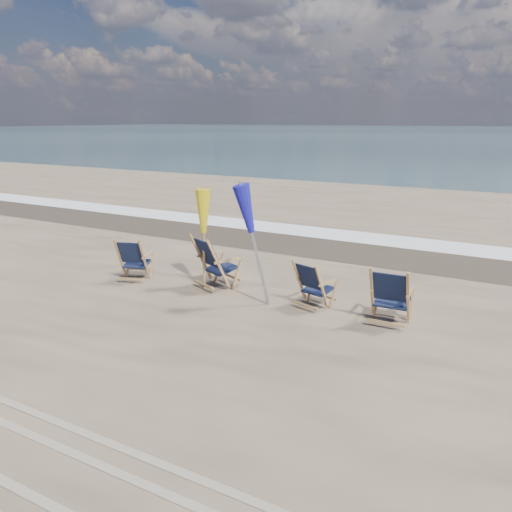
{
  "coord_description": "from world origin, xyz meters",
  "views": [
    {
      "loc": [
        4.16,
        -5.43,
        3.3
      ],
      "look_at": [
        0.0,
        2.2,
        0.9
      ],
      "focal_mm": 35.0,
      "sensor_mm": 36.0,
      "label": 1
    }
  ],
  "objects_px": {
    "umbrella_yellow": "(203,217)",
    "umbrella_blue": "(256,213)",
    "beach_chair_0": "(144,260)",
    "beach_chair_2": "(321,288)",
    "beach_chair_3": "(408,300)",
    "beach_chair_1": "(218,266)"
  },
  "relations": [
    {
      "from": "umbrella_yellow",
      "to": "umbrella_blue",
      "type": "bearing_deg",
      "value": -15.38
    },
    {
      "from": "beach_chair_0",
      "to": "umbrella_blue",
      "type": "height_order",
      "value": "umbrella_blue"
    },
    {
      "from": "beach_chair_2",
      "to": "beach_chair_3",
      "type": "relative_size",
      "value": 0.88
    },
    {
      "from": "beach_chair_2",
      "to": "beach_chair_1",
      "type": "bearing_deg",
      "value": 16.33
    },
    {
      "from": "umbrella_blue",
      "to": "beach_chair_1",
      "type": "bearing_deg",
      "value": 166.35
    },
    {
      "from": "umbrella_yellow",
      "to": "umbrella_blue",
      "type": "height_order",
      "value": "umbrella_blue"
    },
    {
      "from": "beach_chair_1",
      "to": "umbrella_blue",
      "type": "distance_m",
      "value": 1.52
    },
    {
      "from": "beach_chair_1",
      "to": "umbrella_yellow",
      "type": "xyz_separation_m",
      "value": [
        -0.42,
        0.15,
        0.9
      ]
    },
    {
      "from": "beach_chair_3",
      "to": "umbrella_blue",
      "type": "height_order",
      "value": "umbrella_blue"
    },
    {
      "from": "umbrella_blue",
      "to": "umbrella_yellow",
      "type": "bearing_deg",
      "value": 164.62
    },
    {
      "from": "beach_chair_0",
      "to": "beach_chair_2",
      "type": "height_order",
      "value": "beach_chair_0"
    },
    {
      "from": "umbrella_blue",
      "to": "beach_chair_2",
      "type": "bearing_deg",
      "value": 11.5
    },
    {
      "from": "umbrella_yellow",
      "to": "umbrella_blue",
      "type": "relative_size",
      "value": 0.88
    },
    {
      "from": "beach_chair_1",
      "to": "umbrella_blue",
      "type": "bearing_deg",
      "value": -170.59
    },
    {
      "from": "beach_chair_0",
      "to": "umbrella_blue",
      "type": "relative_size",
      "value": 0.43
    },
    {
      "from": "beach_chair_2",
      "to": "beach_chair_0",
      "type": "bearing_deg",
      "value": 18.94
    },
    {
      "from": "beach_chair_0",
      "to": "beach_chair_2",
      "type": "distance_m",
      "value": 3.84
    },
    {
      "from": "beach_chair_3",
      "to": "umbrella_blue",
      "type": "xyz_separation_m",
      "value": [
        -2.64,
        -0.21,
        1.2
      ]
    },
    {
      "from": "beach_chair_0",
      "to": "umbrella_yellow",
      "type": "bearing_deg",
      "value": 175.94
    },
    {
      "from": "beach_chair_2",
      "to": "umbrella_yellow",
      "type": "xyz_separation_m",
      "value": [
        -2.55,
        0.14,
        1.0
      ]
    },
    {
      "from": "beach_chair_0",
      "to": "beach_chair_1",
      "type": "height_order",
      "value": "beach_chair_1"
    },
    {
      "from": "beach_chair_1",
      "to": "umbrella_blue",
      "type": "height_order",
      "value": "umbrella_blue"
    }
  ]
}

